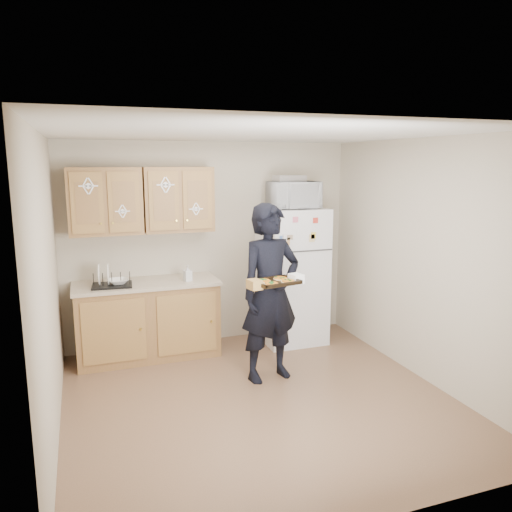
% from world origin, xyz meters
% --- Properties ---
extents(floor, '(3.60, 3.60, 0.00)m').
position_xyz_m(floor, '(0.00, 0.00, 0.00)').
color(floor, brown).
rests_on(floor, ground).
extents(ceiling, '(3.60, 3.60, 0.00)m').
position_xyz_m(ceiling, '(0.00, 0.00, 2.50)').
color(ceiling, silver).
rests_on(ceiling, wall_back).
extents(wall_back, '(3.60, 0.04, 2.50)m').
position_xyz_m(wall_back, '(0.00, 1.80, 1.25)').
color(wall_back, '#BDB099').
rests_on(wall_back, floor).
extents(wall_front, '(3.60, 0.04, 2.50)m').
position_xyz_m(wall_front, '(0.00, -1.80, 1.25)').
color(wall_front, '#BDB099').
rests_on(wall_front, floor).
extents(wall_left, '(0.04, 3.60, 2.50)m').
position_xyz_m(wall_left, '(-1.80, 0.00, 1.25)').
color(wall_left, '#BDB099').
rests_on(wall_left, floor).
extents(wall_right, '(0.04, 3.60, 2.50)m').
position_xyz_m(wall_right, '(1.80, 0.00, 1.25)').
color(wall_right, '#BDB099').
rests_on(wall_right, floor).
extents(refrigerator, '(0.75, 0.70, 1.70)m').
position_xyz_m(refrigerator, '(0.95, 1.43, 0.85)').
color(refrigerator, white).
rests_on(refrigerator, floor).
extents(base_cabinet, '(1.60, 0.60, 0.86)m').
position_xyz_m(base_cabinet, '(-0.85, 1.48, 0.43)').
color(base_cabinet, brown).
rests_on(base_cabinet, floor).
extents(countertop, '(1.64, 0.64, 0.04)m').
position_xyz_m(countertop, '(-0.85, 1.48, 0.88)').
color(countertop, '#BDAC91').
rests_on(countertop, base_cabinet).
extents(upper_cab_left, '(0.80, 0.33, 0.75)m').
position_xyz_m(upper_cab_left, '(-1.25, 1.61, 1.83)').
color(upper_cab_left, brown).
rests_on(upper_cab_left, wall_back).
extents(upper_cab_right, '(0.80, 0.33, 0.75)m').
position_xyz_m(upper_cab_right, '(-0.43, 1.61, 1.83)').
color(upper_cab_right, brown).
rests_on(upper_cab_right, wall_back).
extents(cereal_box, '(0.20, 0.07, 0.32)m').
position_xyz_m(cereal_box, '(1.47, 1.67, 0.16)').
color(cereal_box, gold).
rests_on(cereal_box, floor).
extents(person, '(0.75, 0.56, 1.85)m').
position_xyz_m(person, '(0.28, 0.45, 0.93)').
color(person, black).
rests_on(person, floor).
extents(baking_tray, '(0.47, 0.38, 0.04)m').
position_xyz_m(baking_tray, '(0.22, 0.16, 1.11)').
color(baking_tray, black).
rests_on(baking_tray, person).
extents(pizza_front_left, '(0.14, 0.14, 0.02)m').
position_xyz_m(pizza_front_left, '(0.14, 0.07, 1.13)').
color(pizza_front_left, orange).
rests_on(pizza_front_left, baking_tray).
extents(pizza_front_right, '(0.14, 0.14, 0.02)m').
position_xyz_m(pizza_front_right, '(0.33, 0.11, 1.13)').
color(pizza_front_right, orange).
rests_on(pizza_front_right, baking_tray).
extents(pizza_back_left, '(0.14, 0.14, 0.02)m').
position_xyz_m(pizza_back_left, '(0.12, 0.21, 1.13)').
color(pizza_back_left, orange).
rests_on(pizza_back_left, baking_tray).
extents(pizza_back_right, '(0.14, 0.14, 0.02)m').
position_xyz_m(pizza_back_right, '(0.31, 0.24, 1.13)').
color(pizza_back_right, orange).
rests_on(pizza_back_right, baking_tray).
extents(microwave, '(0.59, 0.40, 0.32)m').
position_xyz_m(microwave, '(0.94, 1.38, 1.86)').
color(microwave, white).
rests_on(microwave, refrigerator).
extents(foil_pan, '(0.36, 0.25, 0.07)m').
position_xyz_m(foil_pan, '(0.89, 1.41, 2.06)').
color(foil_pan, silver).
rests_on(foil_pan, microwave).
extents(dish_rack, '(0.46, 0.36, 0.17)m').
position_xyz_m(dish_rack, '(-1.23, 1.40, 0.99)').
color(dish_rack, black).
rests_on(dish_rack, countertop).
extents(bowl, '(0.25, 0.25, 0.05)m').
position_xyz_m(bowl, '(-1.17, 1.40, 0.95)').
color(bowl, white).
rests_on(bowl, dish_rack).
extents(soap_bottle, '(0.10, 0.10, 0.19)m').
position_xyz_m(soap_bottle, '(-0.39, 1.37, 0.99)').
color(soap_bottle, white).
rests_on(soap_bottle, countertop).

